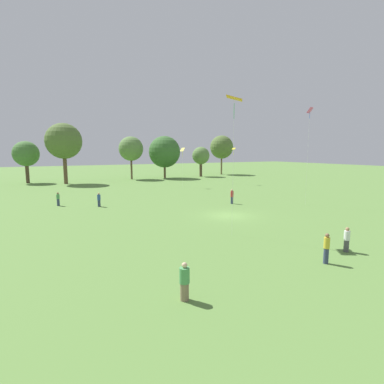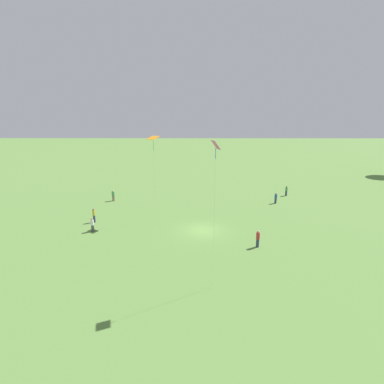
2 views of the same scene
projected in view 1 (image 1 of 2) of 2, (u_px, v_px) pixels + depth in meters
ground_plane at (229, 215)px, 30.48m from camera, size 240.00×240.00×0.00m
tree_1 at (26, 154)px, 60.51m from camera, size 5.07×5.07×8.53m
tree_2 at (64, 141)px, 58.90m from camera, size 7.00×7.00×11.99m
tree_3 at (131, 149)px, 68.99m from camera, size 5.61×5.61×9.87m
tree_4 at (165, 152)px, 71.88m from camera, size 7.55×7.55×10.11m
tree_5 at (201, 156)px, 76.51m from camera, size 4.43×4.43×7.60m
tree_6 at (222, 147)px, 83.22m from camera, size 6.42×6.42×10.83m
person_0 at (232, 196)px, 37.19m from camera, size 0.49×0.49×1.82m
person_1 at (58, 199)px, 35.80m from camera, size 0.41×0.41×1.63m
person_2 at (185, 282)px, 13.07m from camera, size 0.58×0.58×1.73m
person_3 at (347, 240)px, 19.39m from camera, size 0.46×0.46×1.63m
person_4 at (326, 248)px, 17.34m from camera, size 0.39×0.39×1.81m
person_5 at (99, 200)px, 35.27m from camera, size 0.51×0.51×1.66m
kite_0 at (234, 151)px, 58.93m from camera, size 0.78×0.82×7.17m
kite_1 at (234, 102)px, 22.10m from camera, size 1.67×1.68×10.56m
kite_2 at (182, 151)px, 53.60m from camera, size 0.68×0.87×7.10m
kite_3 at (310, 115)px, 34.86m from camera, size 0.88×0.68×11.55m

